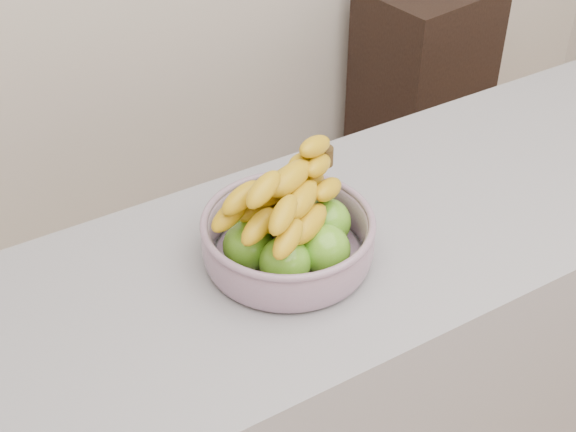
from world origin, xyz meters
The scene contains 3 objects.
counter centered at (0.00, 0.70, 0.45)m, with size 2.00×0.60×0.90m, color gray.
cabinet centered at (0.94, 1.78, 0.40)m, with size 0.45×0.36×0.80m, color black.
fruit_bowl centered at (-0.30, 0.70, 0.96)m, with size 0.32×0.32×0.20m.
Camera 1 is at (-0.89, -0.27, 1.88)m, focal length 50.00 mm.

